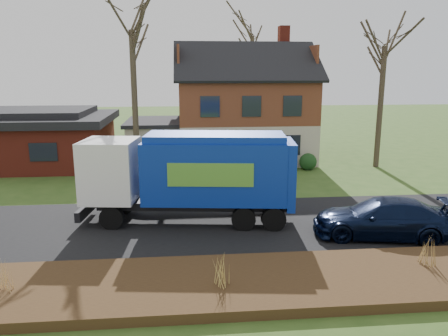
{
  "coord_description": "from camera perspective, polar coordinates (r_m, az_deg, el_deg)",
  "views": [
    {
      "loc": [
        -2.3,
        -16.85,
        6.23
      ],
      "look_at": [
        -0.46,
        2.5,
        1.84
      ],
      "focal_mm": 35.0,
      "sensor_mm": 36.0,
      "label": 1
    }
  ],
  "objects": [
    {
      "name": "grass_clump_mid",
      "position": [
        12.48,
        -0.49,
        -13.09
      ],
      "size": [
        0.36,
        0.29,
        1.0
      ],
      "color": "#AC904B",
      "rests_on": "mulch_verge"
    },
    {
      "name": "ground",
      "position": [
        18.12,
        2.22,
        -7.4
      ],
      "size": [
        120.0,
        120.0,
        0.0
      ],
      "primitive_type": "plane",
      "color": "#304E1A",
      "rests_on": "ground"
    },
    {
      "name": "silver_sedan",
      "position": [
        21.84,
        -6.8,
        -1.76
      ],
      "size": [
        5.05,
        2.3,
        1.61
      ],
      "primitive_type": "imported",
      "rotation": [
        0.0,
        0.0,
        1.7
      ],
      "color": "#9A9DA1",
      "rests_on": "ground"
    },
    {
      "name": "main_house",
      "position": [
        31.07,
        1.62,
        8.65
      ],
      "size": [
        12.95,
        8.95,
        9.26
      ],
      "color": "#BEAF99",
      "rests_on": "ground"
    },
    {
      "name": "grass_clump_east",
      "position": [
        15.1,
        24.88,
        -9.74
      ],
      "size": [
        0.37,
        0.31,
        0.94
      ],
      "color": "#A8844A",
      "rests_on": "mulch_verge"
    },
    {
      "name": "tree_front_west",
      "position": [
        27.07,
        -12.12,
        19.85
      ],
      "size": [
        3.97,
        3.97,
        11.79
      ],
      "color": "#433728",
      "rests_on": "ground"
    },
    {
      "name": "tree_back",
      "position": [
        40.58,
        3.73,
        18.53
      ],
      "size": [
        3.92,
        3.92,
        12.42
      ],
      "color": "#3E3325",
      "rests_on": "ground"
    },
    {
      "name": "mulch_verge",
      "position": [
        13.26,
        5.35,
        -14.64
      ],
      "size": [
        80.0,
        3.5,
        0.3
      ],
      "primitive_type": "cube",
      "color": "#301E10",
      "rests_on": "ground"
    },
    {
      "name": "garbage_truck",
      "position": [
        17.9,
        -4.06,
        -0.5
      ],
      "size": [
        8.91,
        3.36,
        3.73
      ],
      "rotation": [
        0.0,
        0.0,
        -0.12
      ],
      "color": "black",
      "rests_on": "ground"
    },
    {
      "name": "grass_clump_west",
      "position": [
        13.66,
        -26.76,
        -12.55
      ],
      "size": [
        0.31,
        0.26,
        0.83
      ],
      "color": "tan",
      "rests_on": "mulch_verge"
    },
    {
      "name": "navy_wagon",
      "position": [
        17.67,
        19.96,
        -6.17
      ],
      "size": [
        5.43,
        3.08,
        1.48
      ],
      "primitive_type": "imported",
      "rotation": [
        0.0,
        0.0,
        -1.78
      ],
      "color": "black",
      "rests_on": "ground"
    },
    {
      "name": "ranch_house",
      "position": [
        31.7,
        -23.23,
        3.68
      ],
      "size": [
        9.8,
        8.2,
        3.7
      ],
      "color": "maroon",
      "rests_on": "ground"
    },
    {
      "name": "road",
      "position": [
        18.11,
        2.22,
        -7.37
      ],
      "size": [
        80.0,
        7.0,
        0.02
      ],
      "primitive_type": "cube",
      "color": "black",
      "rests_on": "ground"
    },
    {
      "name": "tree_front_east",
      "position": [
        29.87,
        20.49,
        17.13
      ],
      "size": [
        3.95,
        3.95,
        10.98
      ],
      "color": "#413427",
      "rests_on": "ground"
    }
  ]
}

